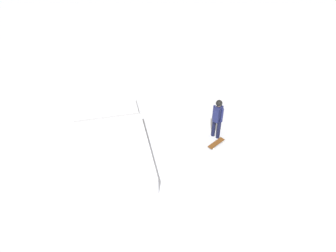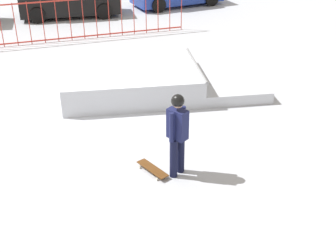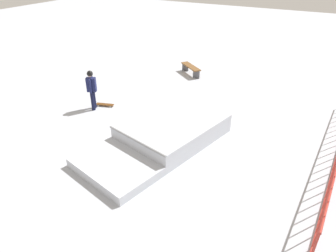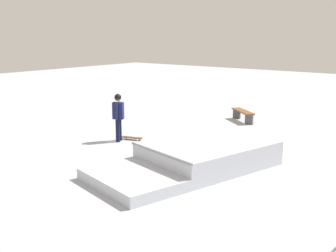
# 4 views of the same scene
# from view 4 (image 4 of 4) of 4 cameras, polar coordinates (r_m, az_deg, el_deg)

# --- Properties ---
(ground_plane) EXTENTS (60.00, 60.00, 0.00)m
(ground_plane) POSITION_cam_4_polar(r_m,az_deg,el_deg) (14.21, 4.08, -3.23)
(ground_plane) COLOR #B2B7C1
(skate_ramp) EXTENTS (5.87, 3.82, 0.74)m
(skate_ramp) POSITION_cam_4_polar(r_m,az_deg,el_deg) (12.22, 3.83, -4.32)
(skate_ramp) COLOR silver
(skate_ramp) RESTS_ON ground
(skater) EXTENTS (0.40, 0.44, 1.73)m
(skater) POSITION_cam_4_polar(r_m,az_deg,el_deg) (15.19, -6.73, 1.65)
(skater) COLOR black
(skater) RESTS_ON ground
(skateboard) EXTENTS (0.43, 0.82, 0.09)m
(skateboard) POSITION_cam_4_polar(r_m,az_deg,el_deg) (15.54, -4.90, -1.59)
(skateboard) COLOR #593314
(skateboard) RESTS_ON ground
(park_bench) EXTENTS (1.29, 1.51, 0.48)m
(park_bench) POSITION_cam_4_polar(r_m,az_deg,el_deg) (18.93, 10.06, 1.69)
(park_bench) COLOR brown
(park_bench) RESTS_ON ground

